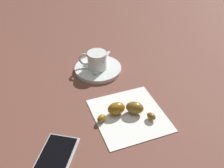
{
  "coord_description": "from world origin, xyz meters",
  "views": [
    {
      "loc": [
        -0.6,
        0.07,
        0.48
      ],
      "look_at": [
        -0.01,
        -0.01,
        0.02
      ],
      "focal_mm": 45.0,
      "sensor_mm": 36.0,
      "label": 1
    }
  ],
  "objects_px": {
    "napkin": "(129,115)",
    "croissant": "(126,109)",
    "sugar_packet": "(88,63)",
    "teaspoon": "(100,66)",
    "saucer": "(98,69)",
    "cell_phone": "(53,163)",
    "espresso_cup": "(96,60)"
  },
  "relations": [
    {
      "from": "napkin",
      "to": "croissant",
      "type": "distance_m",
      "value": 0.02
    },
    {
      "from": "sugar_packet",
      "to": "teaspoon",
      "type": "bearing_deg",
      "value": 81.12
    },
    {
      "from": "sugar_packet",
      "to": "croissant",
      "type": "xyz_separation_m",
      "value": [
        -0.22,
        -0.08,
        0.0
      ]
    },
    {
      "from": "saucer",
      "to": "croissant",
      "type": "relative_size",
      "value": 0.95
    },
    {
      "from": "napkin",
      "to": "croissant",
      "type": "height_order",
      "value": "croissant"
    },
    {
      "from": "saucer",
      "to": "croissant",
      "type": "distance_m",
      "value": 0.21
    },
    {
      "from": "croissant",
      "to": "cell_phone",
      "type": "relative_size",
      "value": 0.88
    },
    {
      "from": "croissant",
      "to": "teaspoon",
      "type": "bearing_deg",
      "value": 12.35
    },
    {
      "from": "croissant",
      "to": "saucer",
      "type": "bearing_deg",
      "value": 14.05
    },
    {
      "from": "cell_phone",
      "to": "espresso_cup",
      "type": "bearing_deg",
      "value": -20.16
    },
    {
      "from": "napkin",
      "to": "cell_phone",
      "type": "distance_m",
      "value": 0.22
    },
    {
      "from": "saucer",
      "to": "cell_phone",
      "type": "height_order",
      "value": "saucer"
    },
    {
      "from": "espresso_cup",
      "to": "napkin",
      "type": "relative_size",
      "value": 0.46
    },
    {
      "from": "cell_phone",
      "to": "saucer",
      "type": "bearing_deg",
      "value": -20.64
    },
    {
      "from": "sugar_packet",
      "to": "napkin",
      "type": "distance_m",
      "value": 0.24
    },
    {
      "from": "sugar_packet",
      "to": "cell_phone",
      "type": "relative_size",
      "value": 0.36
    },
    {
      "from": "saucer",
      "to": "napkin",
      "type": "height_order",
      "value": "saucer"
    },
    {
      "from": "teaspoon",
      "to": "cell_phone",
      "type": "height_order",
      "value": "teaspoon"
    },
    {
      "from": "sugar_packet",
      "to": "napkin",
      "type": "bearing_deg",
      "value": 42.25
    },
    {
      "from": "croissant",
      "to": "napkin",
      "type": "bearing_deg",
      "value": -116.27
    },
    {
      "from": "teaspoon",
      "to": "cell_phone",
      "type": "relative_size",
      "value": 0.77
    },
    {
      "from": "teaspoon",
      "to": "napkin",
      "type": "distance_m",
      "value": 0.21
    },
    {
      "from": "saucer",
      "to": "teaspoon",
      "type": "bearing_deg",
      "value": -78.7
    },
    {
      "from": "croissant",
      "to": "espresso_cup",
      "type": "bearing_deg",
      "value": 15.29
    },
    {
      "from": "saucer",
      "to": "espresso_cup",
      "type": "xyz_separation_m",
      "value": [
        -0.0,
        0.0,
        0.03
      ]
    },
    {
      "from": "croissant",
      "to": "cell_phone",
      "type": "xyz_separation_m",
      "value": [
        -0.13,
        0.17,
        -0.01
      ]
    },
    {
      "from": "sugar_packet",
      "to": "cell_phone",
      "type": "bearing_deg",
      "value": 5.96
    },
    {
      "from": "saucer",
      "to": "sugar_packet",
      "type": "height_order",
      "value": "sugar_packet"
    },
    {
      "from": "napkin",
      "to": "croissant",
      "type": "bearing_deg",
      "value": 63.73
    },
    {
      "from": "teaspoon",
      "to": "croissant",
      "type": "xyz_separation_m",
      "value": [
        -0.2,
        -0.04,
        0.0
      ]
    },
    {
      "from": "espresso_cup",
      "to": "croissant",
      "type": "xyz_separation_m",
      "value": [
        -0.2,
        -0.05,
        -0.02
      ]
    },
    {
      "from": "saucer",
      "to": "croissant",
      "type": "bearing_deg",
      "value": -165.95
    }
  ]
}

